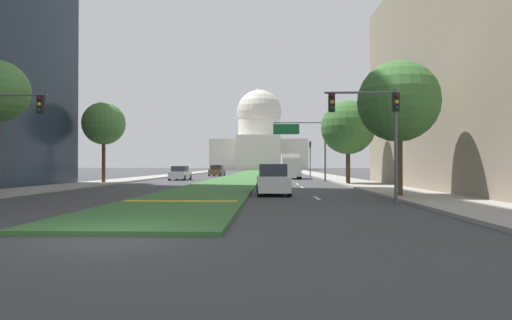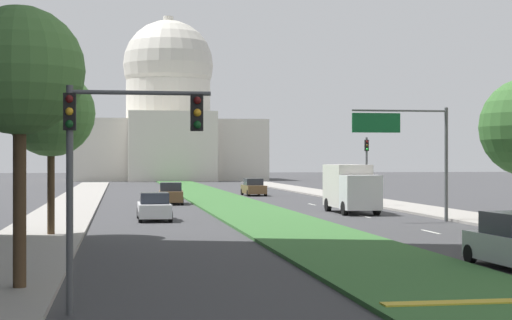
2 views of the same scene
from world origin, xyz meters
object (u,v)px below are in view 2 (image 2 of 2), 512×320
object	(u,v)px
street_tree_left_near	(20,72)
sedan_midblock	(154,207)
capitol_building	(169,119)
sedan_distant	(171,194)
street_tree_left_mid	(51,113)
overhead_guide_sign	(411,140)
box_truck_delivery	(351,188)
sedan_far_horizon	(254,188)
traffic_light_far_right	(367,163)
traffic_light_near_left	(108,147)

from	to	relation	value
street_tree_left_near	sedan_midblock	bearing A→B (deg)	80.07
capitol_building	sedan_distant	bearing A→B (deg)	-93.15
street_tree_left_near	street_tree_left_mid	distance (m)	16.10
overhead_guide_sign	capitol_building	bearing A→B (deg)	94.26
street_tree_left_near	sedan_midblock	world-z (taller)	street_tree_left_near
sedan_midblock	box_truck_delivery	size ratio (longest dim) A/B	0.71
sedan_midblock	sedan_far_horizon	bearing A→B (deg)	71.25
capitol_building	traffic_light_far_right	world-z (taller)	capitol_building
box_truck_delivery	street_tree_left_mid	bearing A→B (deg)	-140.86
overhead_guide_sign	street_tree_left_mid	distance (m)	20.40
sedan_distant	capitol_building	bearing A→B (deg)	86.85
traffic_light_far_right	traffic_light_near_left	bearing A→B (deg)	-114.27
traffic_light_far_right	overhead_guide_sign	bearing A→B (deg)	-97.35
traffic_light_far_right	box_truck_delivery	xyz separation A→B (m)	(-3.10, -6.63, -1.64)
capitol_building	traffic_light_near_left	world-z (taller)	capitol_building
traffic_light_near_left	capitol_building	bearing A→B (deg)	86.11
traffic_light_near_left	sedan_far_horizon	size ratio (longest dim) A/B	1.16
capitol_building	street_tree_left_near	distance (m)	126.73
capitol_building	street_tree_left_near	world-z (taller)	capitol_building
sedan_midblock	box_truck_delivery	xyz separation A→B (m)	(13.11, 4.74, 0.91)
sedan_midblock	street_tree_left_near	bearing A→B (deg)	-99.93
traffic_light_far_right	sedan_far_horizon	bearing A→B (deg)	103.70
traffic_light_near_left	traffic_light_far_right	size ratio (longest dim) A/B	1.00
sedan_midblock	capitol_building	bearing A→B (deg)	86.25
traffic_light_near_left	sedan_midblock	bearing A→B (deg)	85.67
sedan_midblock	traffic_light_near_left	bearing A→B (deg)	-94.33
capitol_building	overhead_guide_sign	distance (m)	104.07
sedan_distant	box_truck_delivery	world-z (taller)	box_truck_delivery
capitol_building	sedan_midblock	world-z (taller)	capitol_building
overhead_guide_sign	sedan_midblock	size ratio (longest dim) A/B	1.43
overhead_guide_sign	street_tree_left_near	size ratio (longest dim) A/B	0.86
traffic_light_far_right	street_tree_left_near	distance (m)	42.95
overhead_guide_sign	sedan_far_horizon	world-z (taller)	overhead_guide_sign
street_tree_left_near	box_truck_delivery	xyz separation A→B (m)	(17.68, 30.87, -4.15)
street_tree_left_near	capitol_building	bearing A→B (deg)	84.95
traffic_light_far_right	box_truck_delivery	size ratio (longest dim) A/B	0.81
overhead_guide_sign	sedan_far_horizon	bearing A→B (deg)	95.12
traffic_light_near_left	sedan_far_horizon	bearing A→B (deg)	77.92
street_tree_left_mid	box_truck_delivery	xyz separation A→B (m)	(18.15, 14.77, -3.94)
traffic_light_near_left	box_truck_delivery	distance (m)	37.64
traffic_light_far_right	street_tree_left_near	world-z (taller)	street_tree_left_near
capitol_building	street_tree_left_mid	distance (m)	110.78
sedan_distant	box_truck_delivery	distance (m)	17.18
street_tree_left_mid	sedan_midblock	bearing A→B (deg)	63.33
capitol_building	sedan_far_horizon	bearing A→B (deg)	-86.20
street_tree_left_mid	sedan_distant	world-z (taller)	street_tree_left_mid
street_tree_left_mid	sedan_far_horizon	world-z (taller)	street_tree_left_mid
overhead_guide_sign	sedan_far_horizon	distance (m)	36.49
traffic_light_near_left	sedan_midblock	distance (m)	29.80
overhead_guide_sign	box_truck_delivery	xyz separation A→B (m)	(-1.17, 8.32, -2.98)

